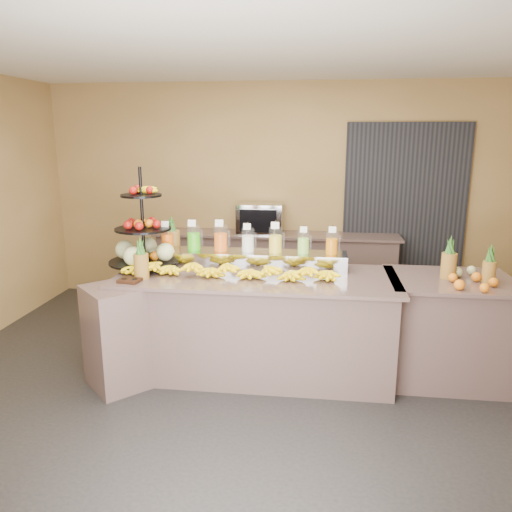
% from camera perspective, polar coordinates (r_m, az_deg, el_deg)
% --- Properties ---
extents(ground, '(6.00, 6.00, 0.00)m').
position_cam_1_polar(ground, '(4.53, -0.42, -14.63)').
color(ground, black).
rests_on(ground, ground).
extents(room_envelope, '(6.04, 5.02, 2.82)m').
position_cam_1_polar(room_envelope, '(4.76, 3.09, 10.37)').
color(room_envelope, olive).
rests_on(room_envelope, ground).
extents(buffet_counter, '(2.75, 1.25, 0.93)m').
position_cam_1_polar(buffet_counter, '(4.59, -1.43, -7.88)').
color(buffet_counter, gray).
rests_on(buffet_counter, ground).
extents(right_counter, '(1.08, 0.88, 0.93)m').
position_cam_1_polar(right_counter, '(4.81, 20.95, -7.74)').
color(right_counter, gray).
rests_on(right_counter, ground).
extents(back_ledge, '(3.10, 0.55, 0.93)m').
position_cam_1_polar(back_ledge, '(6.45, 2.24, -1.43)').
color(back_ledge, gray).
rests_on(back_ledge, ground).
extents(pitcher_tray, '(1.85, 0.30, 0.15)m').
position_cam_1_polar(pitcher_tray, '(4.72, -0.92, -0.35)').
color(pitcher_tray, gray).
rests_on(pitcher_tray, buffet_counter).
extents(juice_pitcher_orange_a, '(0.12, 0.12, 0.29)m').
position_cam_1_polar(juice_pitcher_orange_a, '(4.85, -10.09, 1.93)').
color(juice_pitcher_orange_a, silver).
rests_on(juice_pitcher_orange_a, pitcher_tray).
extents(juice_pitcher_green, '(0.13, 0.13, 0.31)m').
position_cam_1_polar(juice_pitcher_green, '(4.78, -7.12, 1.94)').
color(juice_pitcher_green, silver).
rests_on(juice_pitcher_green, pitcher_tray).
extents(juice_pitcher_orange_b, '(0.13, 0.14, 0.32)m').
position_cam_1_polar(juice_pitcher_orange_b, '(4.72, -4.06, 1.90)').
color(juice_pitcher_orange_b, silver).
rests_on(juice_pitcher_orange_b, pitcher_tray).
extents(juice_pitcher_milk, '(0.12, 0.12, 0.29)m').
position_cam_1_polar(juice_pitcher_milk, '(4.68, -0.93, 1.69)').
color(juice_pitcher_milk, silver).
rests_on(juice_pitcher_milk, pitcher_tray).
extents(juice_pitcher_lemon, '(0.13, 0.13, 0.31)m').
position_cam_1_polar(juice_pitcher_lemon, '(4.65, 2.24, 1.69)').
color(juice_pitcher_lemon, silver).
rests_on(juice_pitcher_lemon, pitcher_tray).
extents(juice_pitcher_lime, '(0.11, 0.12, 0.27)m').
position_cam_1_polar(juice_pitcher_lime, '(4.64, 5.44, 1.44)').
color(juice_pitcher_lime, silver).
rests_on(juice_pitcher_lime, pitcher_tray).
extents(juice_pitcher_orange_c, '(0.11, 0.12, 0.27)m').
position_cam_1_polar(juice_pitcher_orange_c, '(4.64, 8.65, 1.37)').
color(juice_pitcher_orange_c, silver).
rests_on(juice_pitcher_orange_c, pitcher_tray).
extents(banana_heap, '(1.97, 0.18, 0.16)m').
position_cam_1_polar(banana_heap, '(4.42, -3.09, -1.38)').
color(banana_heap, yellow).
rests_on(banana_heap, buffet_counter).
extents(fruit_stand, '(0.84, 0.84, 0.94)m').
position_cam_1_polar(fruit_stand, '(4.79, -12.19, 1.54)').
color(fruit_stand, black).
rests_on(fruit_stand, buffet_counter).
extents(condiment_caddy, '(0.20, 0.16, 0.03)m').
position_cam_1_polar(condiment_caddy, '(4.38, -14.23, -2.73)').
color(condiment_caddy, black).
rests_on(condiment_caddy, buffet_counter).
extents(pineapple_left_a, '(0.13, 0.13, 0.38)m').
position_cam_1_polar(pineapple_left_a, '(4.44, -12.98, -0.77)').
color(pineapple_left_a, brown).
rests_on(pineapple_left_a, buffet_counter).
extents(pineapple_left_b, '(0.16, 0.16, 0.45)m').
position_cam_1_polar(pineapple_left_b, '(5.05, -9.55, 1.54)').
color(pineapple_left_b, brown).
rests_on(pineapple_left_b, buffet_counter).
extents(right_fruit_pile, '(0.42, 0.41, 0.22)m').
position_cam_1_polar(right_fruit_pile, '(4.57, 23.15, -2.03)').
color(right_fruit_pile, brown).
rests_on(right_fruit_pile, right_counter).
extents(oven_warmer, '(0.57, 0.40, 0.38)m').
position_cam_1_polar(oven_warmer, '(6.33, 0.47, 4.34)').
color(oven_warmer, gray).
rests_on(oven_warmer, back_ledge).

